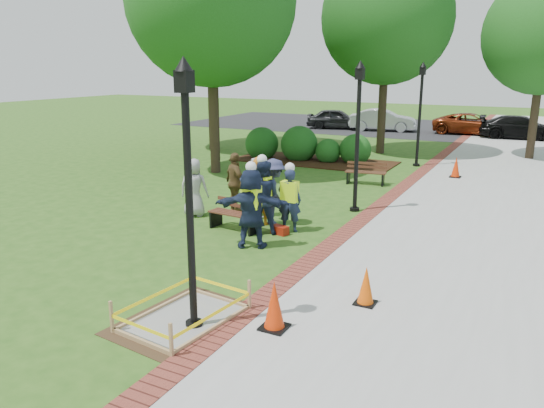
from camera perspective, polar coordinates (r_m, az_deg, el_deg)
The scene contains 35 objects.
ground at distance 11.86m, azimuth -4.84°, elevation -5.71°, with size 100.00×100.00×0.00m, color #285116.
sidewalk at distance 19.83m, azimuth 23.94°, elevation 1.45°, with size 6.00×60.00×0.02m, color #9E9E99.
brick_edging at distance 20.25m, azimuth 14.77°, elevation 2.51°, with size 0.50×60.00×0.03m, color maroon.
mulch_bed at distance 23.54m, azimuth 4.55°, elevation 4.62°, with size 7.00×3.00×0.05m, color #381E0F.
parking_lot at distance 37.09m, azimuth 18.10°, elevation 7.62°, with size 36.00×12.00×0.01m, color black.
wet_concrete_pad at distance 9.06m, azimuth -9.47°, elevation -10.95°, with size 1.96×2.48×0.55m.
bench_near at distance 13.67m, azimuth -4.01°, elevation -1.81°, with size 1.47×0.62×0.77m.
bench_far at distance 19.21m, azimuth 10.03°, elevation 2.83°, with size 1.48×0.68×0.77m.
cone_front at distance 8.60m, azimuth 0.25°, elevation -10.96°, with size 0.42×0.42×0.83m.
cone_back at distance 9.60m, azimuth 10.07°, elevation -8.73°, with size 0.36×0.36×0.72m.
cone_far at distance 21.16m, azimuth 19.17°, elevation 3.70°, with size 0.40×0.40×0.79m.
toolbox at distance 13.35m, azimuth 0.85°, elevation -2.82°, with size 0.43×0.24×0.21m, color maroon.
lamp_near at distance 8.10m, azimuth -9.00°, elevation 2.80°, with size 0.28×0.28×4.26m.
lamp_mid at distance 15.22m, azimuth 9.22°, elevation 8.32°, with size 0.28×0.28×4.26m.
lamp_far at distance 22.93m, azimuth 15.66°, elevation 10.06°, with size 0.28×0.28×4.26m.
tree_left at distance 20.97m, azimuth -6.57°, elevation 20.93°, with size 6.31×6.31×9.60m.
tree_back at distance 26.08m, azimuth 12.26°, elevation 18.96°, with size 6.02×6.02×9.22m.
tree_right at distance 26.64m, azimuth 27.25°, elevation 15.92°, with size 5.18×5.18×8.01m.
shrub_a at distance 24.46m, azimuth -1.10°, elevation 5.00°, with size 1.52×1.52×1.52m, color #1C4F16.
shrub_b at distance 23.93m, azimuth 2.92°, elevation 4.77°, with size 1.65×1.65×1.65m, color #1C4F16.
shrub_c at distance 23.45m, azimuth 6.01°, elevation 4.50°, with size 1.11×1.11×1.11m, color #1C4F16.
shrub_d at distance 23.38m, azimuth 8.89°, elevation 4.37°, with size 1.37×1.37×1.37m, color #1C4F16.
shrub_e at distance 24.45m, azimuth 6.28°, elevation 4.91°, with size 0.90×0.90×0.90m, color #1C4F16.
casual_person_a at distance 14.95m, azimuth -8.39°, elevation 1.76°, with size 0.60×0.48×1.63m.
casual_person_b at distance 13.95m, azimuth -1.40°, elevation 1.42°, with size 0.68×0.56×1.84m.
casual_person_c at distance 14.82m, azimuth -1.68°, elevation 1.84°, with size 0.62×0.60×1.65m.
casual_person_d at distance 15.21m, azimuth -3.98°, elevation 2.29°, with size 0.66×0.60×1.73m.
casual_person_e at distance 13.93m, azimuth 0.21°, elevation 1.26°, with size 0.66×0.66×1.77m.
hivis_worker_a at distance 12.18m, azimuth -2.23°, elevation -0.18°, with size 0.71×0.59×2.03m.
hivis_worker_b at distance 13.37m, azimuth 1.90°, elevation 0.70°, with size 0.58×0.43×1.79m.
hivis_worker_c at distance 13.26m, azimuth -1.06°, elevation 1.02°, with size 0.68×0.54×2.01m.
parked_car_a at distance 36.07m, azimuth 6.92°, elevation 8.04°, with size 4.43×1.93×1.44m, color black.
parked_car_b at distance 35.37m, azimuth 11.76°, elevation 7.71°, with size 4.64×2.02×1.51m, color #B4B3B9.
parked_car_c at distance 35.06m, azimuth 20.63°, elevation 7.02°, with size 4.27×1.86×1.39m, color maroon.
parked_car_d at distance 33.92m, azimuth 25.12°, elevation 6.35°, with size 4.40×1.91×1.43m, color black.
Camera 1 is at (5.98, -9.37, 4.13)m, focal length 35.00 mm.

